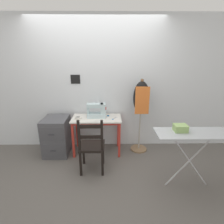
# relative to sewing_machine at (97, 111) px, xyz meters

# --- Properties ---
(ground_plane) EXTENTS (14.00, 14.00, 0.00)m
(ground_plane) POSITION_rel_sewing_machine_xyz_m (-0.02, -0.28, -0.84)
(ground_plane) COLOR #5B5651
(wall_back) EXTENTS (10.00, 0.06, 2.55)m
(wall_back) POSITION_rel_sewing_machine_xyz_m (-0.02, 0.28, 0.44)
(wall_back) COLOR silver
(wall_back) RESTS_ON ground_plane
(sewing_table) EXTENTS (0.92, 0.50, 0.71)m
(sewing_table) POSITION_rel_sewing_machine_xyz_m (-0.02, -0.04, -0.23)
(sewing_table) COLOR silver
(sewing_table) RESTS_ON ground_plane
(sewing_machine) EXTENTS (0.36, 0.17, 0.29)m
(sewing_machine) POSITION_rel_sewing_machine_xyz_m (0.00, 0.00, 0.00)
(sewing_machine) COLOR silver
(sewing_machine) RESTS_ON sewing_table
(fabric_bowl) EXTENTS (0.11, 0.11, 0.05)m
(fabric_bowl) POSITION_rel_sewing_machine_xyz_m (-0.35, -0.11, -0.10)
(fabric_bowl) COLOR silver
(fabric_bowl) RESTS_ON sewing_table
(scissors) EXTENTS (0.11, 0.14, 0.01)m
(scissors) POSITION_rel_sewing_machine_xyz_m (0.31, -0.09, -0.12)
(scissors) COLOR silver
(scissors) RESTS_ON sewing_table
(thread_spool_near_machine) EXTENTS (0.04, 0.04, 0.04)m
(thread_spool_near_machine) POSITION_rel_sewing_machine_xyz_m (0.20, 0.05, -0.11)
(thread_spool_near_machine) COLOR #2875C1
(thread_spool_near_machine) RESTS_ON sewing_table
(wooden_chair) EXTENTS (0.40, 0.38, 0.94)m
(wooden_chair) POSITION_rel_sewing_machine_xyz_m (-0.06, -0.64, -0.39)
(wooden_chair) COLOR black
(wooden_chair) RESTS_ON ground_plane
(filing_cabinet) EXTENTS (0.45, 0.56, 0.72)m
(filing_cabinet) POSITION_rel_sewing_machine_xyz_m (-0.78, -0.07, -0.48)
(filing_cabinet) COLOR #4C4C51
(filing_cabinet) RESTS_ON ground_plane
(dress_form) EXTENTS (0.32, 0.32, 1.43)m
(dress_form) POSITION_rel_sewing_machine_xyz_m (0.82, 0.02, 0.17)
(dress_form) COLOR #846647
(dress_form) RESTS_ON ground_plane
(ironing_board) EXTENTS (1.01, 0.38, 0.85)m
(ironing_board) POSITION_rel_sewing_machine_xyz_m (1.35, -1.01, -0.04)
(ironing_board) COLOR #ADB2B7
(ironing_board) RESTS_ON ground_plane
(storage_box) EXTENTS (0.18, 0.14, 0.09)m
(storage_box) POSITION_rel_sewing_machine_xyz_m (1.18, -0.97, 0.06)
(storage_box) COLOR #8EB266
(storage_box) RESTS_ON ironing_board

